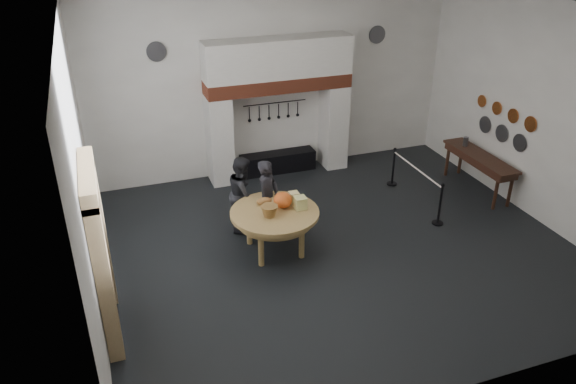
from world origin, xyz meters
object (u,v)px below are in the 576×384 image
object	(u,v)px
iron_range	(278,162)
visitor_near	(268,198)
side_table	(480,156)
work_table	(275,213)
visitor_far	(243,193)
barrier_post_far	(393,167)
barrier_post_near	(440,205)

from	to	relation	value
iron_range	visitor_near	size ratio (longest dim) A/B	1.16
side_table	visitor_near	bearing A→B (deg)	-177.28
side_table	work_table	bearing A→B (deg)	-170.39
iron_range	work_table	distance (m)	3.72
visitor_near	side_table	size ratio (longest dim) A/B	0.74
iron_range	visitor_far	bearing A→B (deg)	-122.62
barrier_post_far	visitor_near	bearing A→B (deg)	-161.65
barrier_post_near	barrier_post_far	xyz separation A→B (m)	(0.00, 2.00, 0.00)
visitor_far	barrier_post_near	bearing A→B (deg)	-84.67
iron_range	side_table	size ratio (longest dim) A/B	0.86
visitor_near	iron_range	bearing A→B (deg)	23.79
iron_range	visitor_far	size ratio (longest dim) A/B	1.18
iron_range	barrier_post_near	size ratio (longest dim) A/B	2.11
visitor_far	barrier_post_far	size ratio (longest dim) A/B	1.78
visitor_far	side_table	size ratio (longest dim) A/B	0.73
visitor_far	barrier_post_far	xyz separation A→B (m)	(3.92, 0.77, -0.35)
visitor_near	barrier_post_near	xyz separation A→B (m)	(3.52, -0.83, -0.37)
work_table	visitor_far	distance (m)	1.10
iron_range	barrier_post_far	xyz separation A→B (m)	(2.38, -1.65, 0.20)
iron_range	visitor_near	bearing A→B (deg)	-112.15
visitor_far	side_table	world-z (taller)	visitor_far
visitor_near	barrier_post_near	size ratio (longest dim) A/B	1.81
iron_range	barrier_post_far	distance (m)	2.90
iron_range	barrier_post_far	size ratio (longest dim) A/B	2.11
side_table	barrier_post_far	distance (m)	2.00
work_table	visitor_near	size ratio (longest dim) A/B	1.05
visitor_near	work_table	bearing A→B (deg)	-140.29
visitor_far	barrier_post_near	xyz separation A→B (m)	(3.92, -1.23, -0.35)
work_table	barrier_post_far	xyz separation A→B (m)	(3.60, 1.82, -0.39)
work_table	visitor_near	xyz separation A→B (m)	(0.07, 0.65, -0.02)
visitor_far	barrier_post_far	distance (m)	4.01
visitor_near	side_table	world-z (taller)	visitor_near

